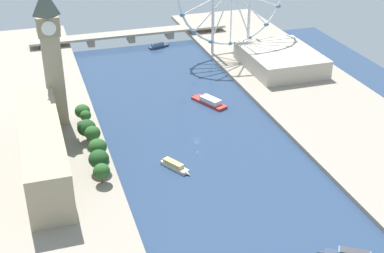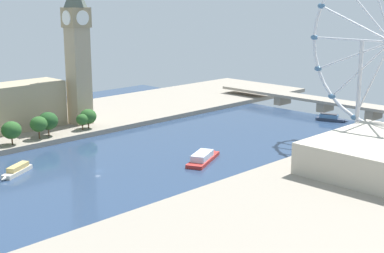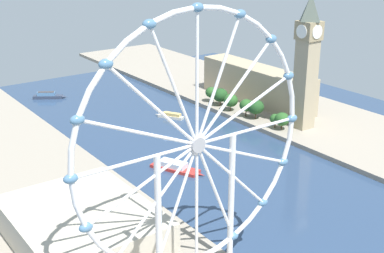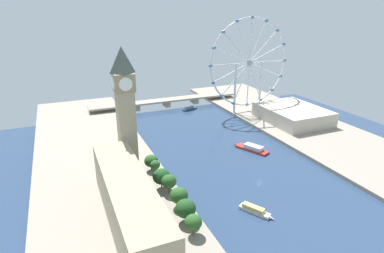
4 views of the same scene
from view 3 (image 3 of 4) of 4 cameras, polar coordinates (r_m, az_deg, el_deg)
The scene contains 11 objects.
ground_plane at distance 354.88m, azimuth -2.79°, elevation -1.09°, with size 373.42×373.42×0.00m, color navy.
riverbank_left at distance 415.21m, azimuth 9.04°, elevation 2.10°, with size 90.00×520.00×3.00m, color gray.
riverbank_right at distance 315.28m, azimuth -18.50°, elevation -4.70°, with size 90.00×520.00×3.00m, color gray.
clock_tower at distance 357.79m, azimuth 12.18°, elevation 6.93°, with size 14.31×14.31×89.02m.
parliament_block at distance 416.62m, azimuth 6.94°, elevation 4.48°, with size 22.00×106.21×27.87m, color tan.
tree_row_embankment at distance 388.09m, azimuth 5.37°, elevation 2.46°, with size 14.06×86.91×13.89m.
ferris_wheel at distance 188.17m, azimuth 0.52°, elevation -2.15°, with size 99.92×3.20×103.98m.
riverside_hall at distance 236.67m, azimuth -11.68°, elevation -10.25°, with size 55.08×68.63×14.59m, color #BCB29E.
tour_boat_0 at distance 450.89m, azimuth -15.14°, elevation 3.19°, with size 25.16×18.54×5.64m.
tour_boat_1 at distance 389.41m, azimuth -2.32°, elevation 1.16°, with size 13.92×21.31×4.26m.
tour_boat_2 at distance 305.33m, azimuth -1.87°, elevation -4.32°, with size 19.90×33.06×4.96m.
Camera 3 is at (179.43, 277.97, 128.37)m, focal length 49.87 mm.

